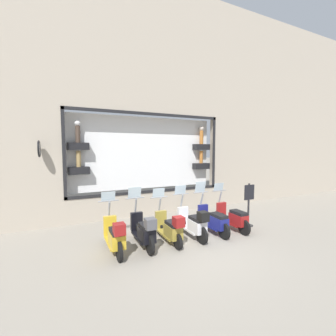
{
  "coord_description": "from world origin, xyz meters",
  "views": [
    {
      "loc": [
        -5.53,
        3.33,
        2.81
      ],
      "look_at": [
        1.93,
        -0.16,
        2.14
      ],
      "focal_mm": 24.0,
      "sensor_mm": 36.0,
      "label": 1
    }
  ],
  "objects_px": {
    "scooter_red_0": "(233,218)",
    "scooter_navy_1": "(213,221)",
    "scooter_white_2": "(193,223)",
    "scooter_yellow_5": "(115,236)",
    "scooter_olive_3": "(170,228)",
    "shop_sign_post": "(249,203)",
    "scooter_black_4": "(144,231)"
  },
  "relations": [
    {
      "from": "scooter_red_0",
      "to": "scooter_navy_1",
      "type": "relative_size",
      "value": 1.0
    },
    {
      "from": "scooter_red_0",
      "to": "scooter_white_2",
      "type": "height_order",
      "value": "scooter_white_2"
    },
    {
      "from": "scooter_white_2",
      "to": "scooter_yellow_5",
      "type": "xyz_separation_m",
      "value": [
        -0.0,
        2.48,
        -0.0
      ]
    },
    {
      "from": "scooter_navy_1",
      "to": "scooter_olive_3",
      "type": "bearing_deg",
      "value": 92.55
    },
    {
      "from": "shop_sign_post",
      "to": "scooter_olive_3",
      "type": "bearing_deg",
      "value": 92.51
    },
    {
      "from": "scooter_navy_1",
      "to": "scooter_red_0",
      "type": "bearing_deg",
      "value": -90.23
    },
    {
      "from": "scooter_white_2",
      "to": "scooter_black_4",
      "type": "relative_size",
      "value": 1.0
    },
    {
      "from": "scooter_red_0",
      "to": "scooter_white_2",
      "type": "xyz_separation_m",
      "value": [
        -0.06,
        1.65,
        0.05
      ]
    },
    {
      "from": "scooter_black_4",
      "to": "scooter_white_2",
      "type": "bearing_deg",
      "value": -90.2
    },
    {
      "from": "scooter_red_0",
      "to": "shop_sign_post",
      "type": "xyz_separation_m",
      "value": [
        0.07,
        -0.8,
        0.42
      ]
    },
    {
      "from": "scooter_olive_3",
      "to": "shop_sign_post",
      "type": "bearing_deg",
      "value": -87.49
    },
    {
      "from": "scooter_white_2",
      "to": "scooter_navy_1",
      "type": "bearing_deg",
      "value": -85.79
    },
    {
      "from": "scooter_white_2",
      "to": "scooter_yellow_5",
      "type": "distance_m",
      "value": 2.48
    },
    {
      "from": "scooter_red_0",
      "to": "scooter_navy_1",
      "type": "height_order",
      "value": "scooter_navy_1"
    },
    {
      "from": "scooter_red_0",
      "to": "scooter_navy_1",
      "type": "distance_m",
      "value": 0.83
    },
    {
      "from": "shop_sign_post",
      "to": "scooter_black_4",
      "type": "bearing_deg",
      "value": 91.75
    },
    {
      "from": "scooter_red_0",
      "to": "scooter_white_2",
      "type": "distance_m",
      "value": 1.65
    },
    {
      "from": "scooter_red_0",
      "to": "scooter_black_4",
      "type": "relative_size",
      "value": 0.99
    },
    {
      "from": "scooter_red_0",
      "to": "shop_sign_post",
      "type": "height_order",
      "value": "shop_sign_post"
    },
    {
      "from": "scooter_white_2",
      "to": "scooter_black_4",
      "type": "xyz_separation_m",
      "value": [
        0.01,
        1.65,
        0.01
      ]
    },
    {
      "from": "scooter_olive_3",
      "to": "scooter_black_4",
      "type": "distance_m",
      "value": 0.83
    },
    {
      "from": "scooter_white_2",
      "to": "scooter_black_4",
      "type": "height_order",
      "value": "scooter_black_4"
    },
    {
      "from": "scooter_white_2",
      "to": "scooter_yellow_5",
      "type": "height_order",
      "value": "scooter_white_2"
    },
    {
      "from": "scooter_white_2",
      "to": "scooter_black_4",
      "type": "bearing_deg",
      "value": 89.8
    },
    {
      "from": "scooter_red_0",
      "to": "scooter_olive_3",
      "type": "xyz_separation_m",
      "value": [
        -0.07,
        2.48,
        0.02
      ]
    },
    {
      "from": "scooter_white_2",
      "to": "scooter_olive_3",
      "type": "relative_size",
      "value": 1.01
    },
    {
      "from": "scooter_navy_1",
      "to": "scooter_yellow_5",
      "type": "distance_m",
      "value": 3.3
    },
    {
      "from": "scooter_white_2",
      "to": "scooter_yellow_5",
      "type": "bearing_deg",
      "value": 90.02
    },
    {
      "from": "scooter_white_2",
      "to": "shop_sign_post",
      "type": "height_order",
      "value": "shop_sign_post"
    },
    {
      "from": "scooter_navy_1",
      "to": "scooter_black_4",
      "type": "xyz_separation_m",
      "value": [
        -0.06,
        2.48,
        0.05
      ]
    },
    {
      "from": "scooter_white_2",
      "to": "scooter_yellow_5",
      "type": "relative_size",
      "value": 1.0
    },
    {
      "from": "scooter_red_0",
      "to": "scooter_olive_3",
      "type": "distance_m",
      "value": 2.48
    }
  ]
}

